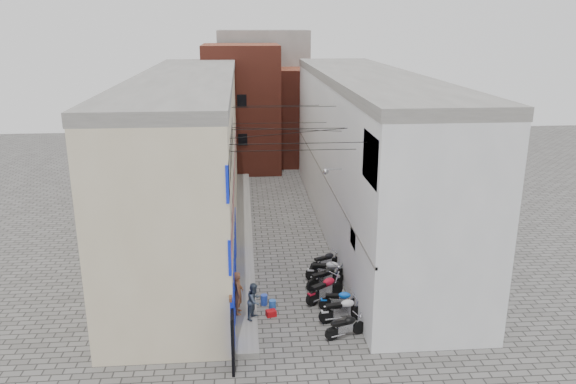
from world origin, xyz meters
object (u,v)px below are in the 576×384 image
object	(u,v)px
motorcycle_g	(326,260)
person_a	(238,293)
motorcycle_a	(346,326)
red_crate	(271,313)
water_jug_far	(264,300)
motorcycle_b	(343,309)
motorcycle_e	(325,277)
person_b	(254,301)
motorcycle_f	(327,269)
water_jug_near	(272,305)
motorcycle_d	(325,288)
motorcycle_c	(340,299)

from	to	relation	value
motorcycle_g	person_a	distance (m)	6.11
motorcycle_a	red_crate	bearing A→B (deg)	-141.50
water_jug_far	motorcycle_b	bearing A→B (deg)	-28.23
motorcycle_e	person_b	bearing A→B (deg)	-75.97
motorcycle_e	motorcycle_f	bearing A→B (deg)	137.46
water_jug_near	motorcycle_b	bearing A→B (deg)	-22.37
motorcycle_e	motorcycle_b	bearing A→B (deg)	-21.88
person_b	water_jug_near	world-z (taller)	person_b
motorcycle_a	person_b	world-z (taller)	person_b
motorcycle_f	red_crate	distance (m)	4.18
motorcycle_g	person_b	xyz separation A→B (m)	(-3.60, -4.79, 0.49)
water_jug_far	red_crate	world-z (taller)	water_jug_far
motorcycle_d	motorcycle_f	size ratio (longest dim) A/B	1.02
motorcycle_b	motorcycle_c	distance (m)	0.92
motorcycle_f	motorcycle_g	xyz separation A→B (m)	(0.10, 1.19, -0.08)
motorcycle_a	motorcycle_c	distance (m)	2.10
motorcycle_e	water_jug_near	world-z (taller)	motorcycle_e
person_a	red_crate	world-z (taller)	person_a
motorcycle_c	red_crate	xyz separation A→B (m)	(-2.91, -0.24, -0.39)
motorcycle_a	motorcycle_b	size ratio (longest dim) A/B	0.86
motorcycle_f	motorcycle_g	bearing A→B (deg)	-178.65
red_crate	motorcycle_f	bearing A→B (deg)	47.54
motorcycle_b	water_jug_far	size ratio (longest dim) A/B	4.34
motorcycle_c	water_jug_near	xyz separation A→B (m)	(-2.83, 0.23, -0.29)
motorcycle_b	red_crate	bearing A→B (deg)	-111.76
motorcycle_a	motorcycle_b	xyz separation A→B (m)	(0.09, 1.19, 0.08)
motorcycle_f	motorcycle_c	bearing A→B (deg)	8.40
motorcycle_e	water_jug_far	size ratio (longest dim) A/B	4.38
motorcycle_a	motorcycle_g	distance (m)	6.12
motorcycle_b	person_a	distance (m)	4.28
motorcycle_e	person_a	distance (m)	4.65
motorcycle_e	water_jug_near	distance (m)	3.14
motorcycle_b	red_crate	world-z (taller)	motorcycle_b
motorcycle_b	motorcycle_g	world-z (taller)	motorcycle_b
motorcycle_c	red_crate	world-z (taller)	motorcycle_c
motorcycle_g	red_crate	xyz separation A→B (m)	(-2.91, -4.26, -0.40)
person_b	red_crate	world-z (taller)	person_b
motorcycle_a	person_a	distance (m)	4.53
motorcycle_c	person_a	bearing A→B (deg)	-78.71
water_jug_near	red_crate	xyz separation A→B (m)	(-0.08, -0.47, -0.10)
motorcycle_g	person_a	world-z (taller)	person_a
motorcycle_e	water_jug_near	bearing A→B (deg)	-80.62
red_crate	motorcycle_d	bearing A→B (deg)	25.88
motorcycle_c	water_jug_far	xyz separation A→B (m)	(-3.16, 0.76, -0.29)
motorcycle_a	motorcycle_b	world-z (taller)	motorcycle_b
water_jug_near	motorcycle_c	bearing A→B (deg)	-4.68
person_a	water_jug_near	xyz separation A→B (m)	(1.42, 0.55, -0.93)
motorcycle_c	water_jug_far	world-z (taller)	motorcycle_c
motorcycle_e	person_b	xyz separation A→B (m)	(-3.29, -2.85, 0.43)
motorcycle_c	person_b	world-z (taller)	person_b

